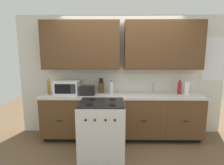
{
  "coord_description": "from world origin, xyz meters",
  "views": [
    {
      "loc": [
        -0.15,
        -3.22,
        1.75
      ],
      "look_at": [
        -0.2,
        0.27,
        1.17
      ],
      "focal_mm": 28.69,
      "sensor_mm": 36.0,
      "label": 1
    }
  ],
  "objects_px": {
    "knife_block": "(101,87)",
    "bottle_amber": "(49,86)",
    "microwave": "(67,87)",
    "bottle_clear": "(111,87)",
    "stove_range": "(102,129)",
    "bottle_red": "(180,87)",
    "paper_towel_roll": "(187,88)",
    "toaster": "(87,90)"
  },
  "relations": [
    {
      "from": "knife_block",
      "to": "bottle_amber",
      "type": "distance_m",
      "value": 1.07
    },
    {
      "from": "microwave",
      "to": "bottle_clear",
      "type": "height_order",
      "value": "microwave"
    },
    {
      "from": "stove_range",
      "to": "bottle_clear",
      "type": "relative_size",
      "value": 3.5
    },
    {
      "from": "microwave",
      "to": "stove_range",
      "type": "bearing_deg",
      "value": -41.66
    },
    {
      "from": "bottle_clear",
      "to": "bottle_red",
      "type": "bearing_deg",
      "value": 0.49
    },
    {
      "from": "paper_towel_roll",
      "to": "bottle_red",
      "type": "relative_size",
      "value": 0.91
    },
    {
      "from": "bottle_red",
      "to": "bottle_clear",
      "type": "height_order",
      "value": "bottle_red"
    },
    {
      "from": "toaster",
      "to": "bottle_clear",
      "type": "xyz_separation_m",
      "value": [
        0.48,
        0.12,
        0.04
      ]
    },
    {
      "from": "stove_range",
      "to": "bottle_amber",
      "type": "xyz_separation_m",
      "value": [
        -1.12,
        0.64,
        0.61
      ]
    },
    {
      "from": "microwave",
      "to": "bottle_amber",
      "type": "bearing_deg",
      "value": -175.7
    },
    {
      "from": "toaster",
      "to": "bottle_red",
      "type": "height_order",
      "value": "bottle_red"
    },
    {
      "from": "bottle_red",
      "to": "bottle_amber",
      "type": "height_order",
      "value": "bottle_amber"
    },
    {
      "from": "toaster",
      "to": "knife_block",
      "type": "relative_size",
      "value": 0.9
    },
    {
      "from": "toaster",
      "to": "paper_towel_roll",
      "type": "bearing_deg",
      "value": 3.79
    },
    {
      "from": "knife_block",
      "to": "bottle_clear",
      "type": "height_order",
      "value": "knife_block"
    },
    {
      "from": "microwave",
      "to": "knife_block",
      "type": "relative_size",
      "value": 1.55
    },
    {
      "from": "knife_block",
      "to": "bottle_red",
      "type": "xyz_separation_m",
      "value": [
        1.6,
        -0.09,
        0.02
      ]
    },
    {
      "from": "bottle_amber",
      "to": "bottle_red",
      "type": "bearing_deg",
      "value": 1.27
    },
    {
      "from": "knife_block",
      "to": "bottle_clear",
      "type": "xyz_separation_m",
      "value": [
        0.21,
        -0.1,
        0.02
      ]
    },
    {
      "from": "bottle_red",
      "to": "knife_block",
      "type": "bearing_deg",
      "value": 176.77
    },
    {
      "from": "knife_block",
      "to": "bottle_red",
      "type": "distance_m",
      "value": 1.61
    },
    {
      "from": "toaster",
      "to": "bottle_clear",
      "type": "bearing_deg",
      "value": 13.65
    },
    {
      "from": "bottle_clear",
      "to": "stove_range",
      "type": "bearing_deg",
      "value": -102.44
    },
    {
      "from": "bottle_clear",
      "to": "knife_block",
      "type": "bearing_deg",
      "value": 154.5
    },
    {
      "from": "toaster",
      "to": "paper_towel_roll",
      "type": "relative_size",
      "value": 1.08
    },
    {
      "from": "toaster",
      "to": "knife_block",
      "type": "height_order",
      "value": "knife_block"
    },
    {
      "from": "knife_block",
      "to": "toaster",
      "type": "bearing_deg",
      "value": -140.1
    },
    {
      "from": "knife_block",
      "to": "bottle_red",
      "type": "height_order",
      "value": "knife_block"
    },
    {
      "from": "microwave",
      "to": "bottle_amber",
      "type": "relative_size",
      "value": 1.47
    },
    {
      "from": "toaster",
      "to": "bottle_red",
      "type": "distance_m",
      "value": 1.87
    },
    {
      "from": "bottle_red",
      "to": "bottle_clear",
      "type": "distance_m",
      "value": 1.39
    },
    {
      "from": "toaster",
      "to": "bottle_amber",
      "type": "bearing_deg",
      "value": 175.08
    },
    {
      "from": "paper_towel_roll",
      "to": "bottle_clear",
      "type": "distance_m",
      "value": 1.53
    },
    {
      "from": "knife_block",
      "to": "paper_towel_roll",
      "type": "bearing_deg",
      "value": -2.78
    },
    {
      "from": "knife_block",
      "to": "bottle_red",
      "type": "bearing_deg",
      "value": -3.23
    },
    {
      "from": "microwave",
      "to": "knife_block",
      "type": "height_order",
      "value": "knife_block"
    },
    {
      "from": "bottle_red",
      "to": "microwave",
      "type": "bearing_deg",
      "value": -179.21
    },
    {
      "from": "stove_range",
      "to": "bottle_clear",
      "type": "xyz_separation_m",
      "value": [
        0.15,
        0.69,
        0.59
      ]
    },
    {
      "from": "stove_range",
      "to": "bottle_red",
      "type": "xyz_separation_m",
      "value": [
        1.54,
        0.7,
        0.59
      ]
    },
    {
      "from": "knife_block",
      "to": "bottle_red",
      "type": "relative_size",
      "value": 1.09
    },
    {
      "from": "paper_towel_roll",
      "to": "bottle_amber",
      "type": "xyz_separation_m",
      "value": [
        -2.8,
        -0.06,
        0.03
      ]
    },
    {
      "from": "microwave",
      "to": "bottle_clear",
      "type": "distance_m",
      "value": 0.9
    }
  ]
}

